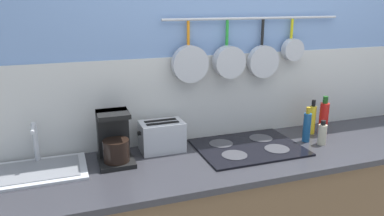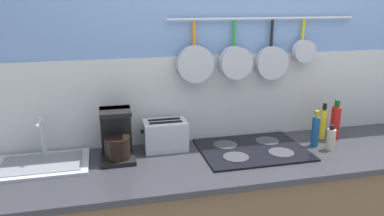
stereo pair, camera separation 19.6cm
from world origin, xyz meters
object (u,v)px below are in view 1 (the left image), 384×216
coffee_maker (114,141)px  bottle_hot_sauce (312,119)px  bottle_vinegar (322,134)px  bottle_dish_soap (307,126)px  bottle_olive_oil (324,118)px  toaster (162,136)px

coffee_maker → bottle_hot_sauce: (1.29, 0.01, -0.02)m
coffee_maker → bottle_vinegar: size_ratio=1.86×
bottle_dish_soap → bottle_olive_oil: 0.20m
bottle_hot_sauce → bottle_olive_oil: (0.06, -0.03, 0.01)m
bottle_dish_soap → bottle_vinegar: bottle_dish_soap is taller
toaster → bottle_dish_soap: 0.90m
bottle_dish_soap → bottle_olive_oil: bearing=22.7°
bottle_vinegar → bottle_olive_oil: bearing=50.5°
coffee_maker → toaster: coffee_maker is taller
bottle_olive_oil → toaster: bearing=175.6°
coffee_maker → bottle_hot_sauce: coffee_maker is taller
toaster → bottle_dish_soap: (0.89, -0.16, 0.01)m
coffee_maker → bottle_olive_oil: (1.35, -0.02, -0.01)m
bottle_dish_soap → bottle_hot_sauce: size_ratio=0.98×
coffee_maker → toaster: size_ratio=1.06×
toaster → bottle_dish_soap: bottle_dish_soap is taller
toaster → bottle_olive_oil: 1.07m
bottle_dish_soap → bottle_olive_oil: size_ratio=0.87×
coffee_maker → bottle_hot_sauce: size_ratio=1.24×
bottle_dish_soap → bottle_vinegar: 0.10m
bottle_olive_oil → coffee_maker: bearing=179.1°
toaster → bottle_olive_oil: (1.07, -0.08, 0.03)m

